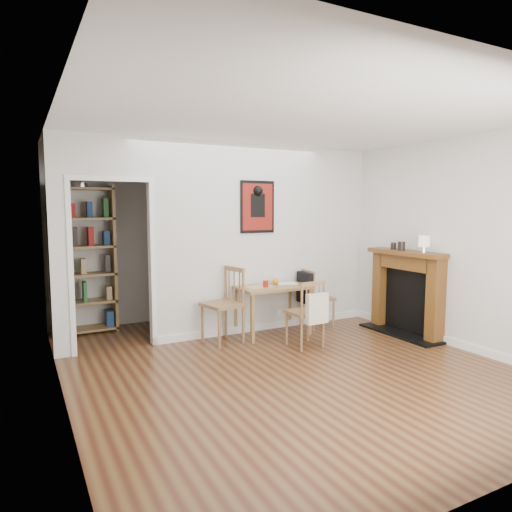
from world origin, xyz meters
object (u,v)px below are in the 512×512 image
chair_right (317,298)px  notebook (286,283)px  orange_fruit (276,281)px  mantel_lamp (424,242)px  ceramic_jar_b (393,246)px  dining_table (272,292)px  bookshelf (83,261)px  red_glass (266,284)px  chair_front (306,313)px  fireplace (407,290)px  ceramic_jar_a (401,246)px  chair_left (223,305)px

chair_right → notebook: (-0.49, 0.05, 0.24)m
orange_fruit → chair_right: bearing=-6.9°
mantel_lamp → ceramic_jar_b: bearing=84.7°
dining_table → ceramic_jar_b: ceramic_jar_b is taller
bookshelf → orange_fruit: 2.68m
notebook → red_glass: bearing=-161.8°
red_glass → orange_fruit: (0.25, 0.16, -0.00)m
chair_front → bookshelf: bookshelf is taller
fireplace → chair_right: bearing=136.8°
orange_fruit → dining_table: bearing=-140.8°
orange_fruit → red_glass: bearing=-147.0°
bookshelf → ceramic_jar_a: bookshelf is taller
dining_table → mantel_lamp: (1.56, -1.20, 0.70)m
chair_front → orange_fruit: size_ratio=9.55×
dining_table → chair_front: size_ratio=1.17×
bookshelf → red_glass: bearing=-33.1°
chair_left → fireplace: size_ratio=0.78×
bookshelf → red_glass: 2.55m
fireplace → red_glass: size_ratio=13.24×
dining_table → chair_left: size_ratio=1.01×
bookshelf → notebook: (2.53, -1.25, -0.32)m
chair_left → bookshelf: bookshelf is taller
chair_left → orange_fruit: chair_left is taller
chair_left → notebook: size_ratio=3.53×
fireplace → red_glass: fireplace is taller
fireplace → ceramic_jar_a: size_ratio=10.46×
dining_table → red_glass: size_ratio=10.50×
fireplace → red_glass: 1.96m
chair_right → bookshelf: bearing=156.7°
dining_table → ceramic_jar_a: bearing=-27.0°
chair_left → notebook: chair_left is taller
chair_front → chair_left: bearing=143.3°
notebook → ceramic_jar_a: 1.65m
ceramic_jar_b → mantel_lamp: bearing=-95.3°
bookshelf → fireplace: size_ratio=1.63×
fireplace → mantel_lamp: bearing=-105.0°
notebook → dining_table: bearing=-168.7°
chair_left → bookshelf: (-1.50, 1.36, 0.52)m
chair_left → chair_front: 1.07m
mantel_lamp → ceramic_jar_a: size_ratio=1.87×
orange_fruit → chair_left: bearing=-170.9°
chair_front → notebook: (0.17, 0.75, 0.25)m
chair_left → notebook: 1.05m
chair_front → orange_fruit: 0.83m
ceramic_jar_b → ceramic_jar_a: bearing=-102.6°
bookshelf → fireplace: (3.93, -2.15, -0.39)m
orange_fruit → ceramic_jar_a: (1.47, -0.88, 0.50)m
chair_left → fireplace: fireplace is taller
chair_front → mantel_lamp: (1.48, -0.50, 0.87)m
bookshelf → fireplace: 4.49m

